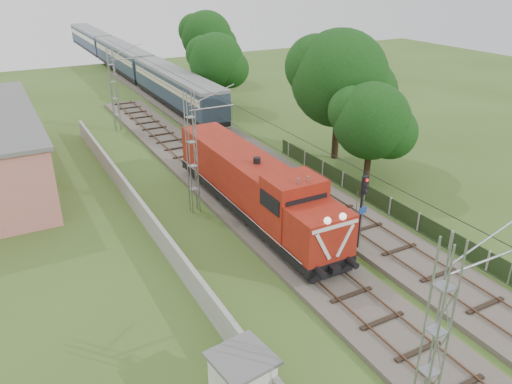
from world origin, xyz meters
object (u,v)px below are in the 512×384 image
coach_rake (123,56)px  signal_post (363,200)px  relay_hut (242,379)px  locomotive (253,185)px

coach_rake → signal_post: size_ratio=14.25×
coach_rake → relay_hut: (-12.40, -63.65, -1.43)m
coach_rake → signal_post: signal_post is taller
locomotive → coach_rake: 50.84m
signal_post → relay_hut: (-10.56, -6.38, -2.18)m
locomotive → signal_post: locomotive is taller
locomotive → signal_post: (3.16, -6.69, 1.01)m
locomotive → coach_rake: (5.00, 50.59, 0.26)m
coach_rake → relay_hut: 64.87m
signal_post → relay_hut: bearing=-148.9°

